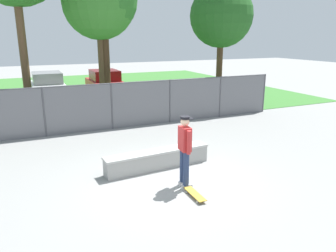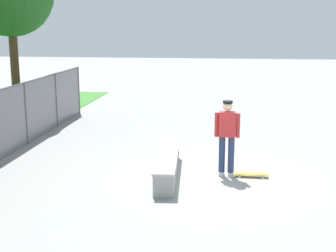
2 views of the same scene
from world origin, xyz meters
name	(u,v)px [view 1 (image 1 of 2)]	position (x,y,z in m)	size (l,w,h in m)	color
ground_plane	(168,181)	(0.00, 0.00, 0.00)	(80.00, 80.00, 0.00)	gray
grass_strip	(74,92)	(0.00, 15.87, 0.01)	(27.60, 20.00, 0.02)	#3D7A33
concrete_ledge	(158,159)	(0.10, 0.93, 0.27)	(3.19, 0.69, 0.54)	#999993
skateboarder	(185,148)	(0.24, -0.47, 1.03)	(0.32, 0.60, 1.84)	beige
skateboard	(195,194)	(0.22, -1.07, 0.07)	(0.21, 0.80, 0.09)	gold
chainlink_fence	(112,104)	(0.00, 5.57, 1.03)	(15.67, 0.07, 1.90)	#4C4C51
tree_near_right	(99,3)	(0.20, 7.82, 5.09)	(3.19, 3.19, 6.73)	brown
tree_mid	(103,1)	(0.39, 7.75, 5.20)	(2.99, 2.99, 6.74)	#47301E
tree_far	(221,16)	(6.41, 7.59, 4.70)	(3.22, 3.22, 6.34)	#513823
car_white	(48,86)	(-1.85, 13.28, 0.84)	(2.02, 4.20, 1.66)	silver
car_red	(105,83)	(1.58, 13.18, 0.84)	(2.02, 4.20, 1.66)	#B21E1E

